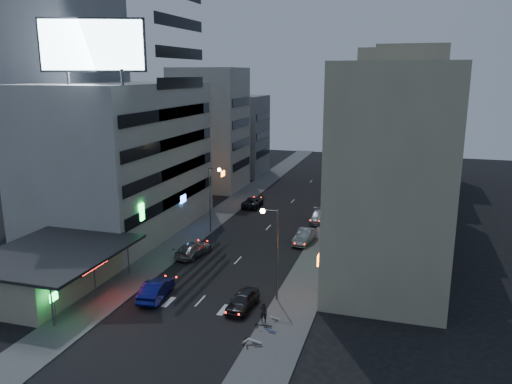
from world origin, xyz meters
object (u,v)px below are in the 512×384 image
at_px(parked_car_left, 253,202).
at_px(scooter_blue, 277,326).
at_px(scooter_black_b, 273,319).
at_px(road_car_blue, 156,289).
at_px(scooter_silver_a, 263,335).
at_px(person, 264,312).
at_px(scooter_silver_b, 281,313).
at_px(scooter_black_a, 262,337).
at_px(parked_car_right_far, 318,217).
at_px(parked_car_right_near, 243,300).
at_px(parked_car_right_mid, 305,237).
at_px(road_car_silver, 193,249).

height_order(parked_car_left, scooter_blue, parked_car_left).
relative_size(scooter_blue, scooter_black_b, 0.95).
xyz_separation_m(road_car_blue, scooter_silver_a, (10.99, -4.61, -0.13)).
bearing_deg(person, scooter_silver_b, -146.05).
bearing_deg(road_car_blue, scooter_black_a, 149.89).
relative_size(parked_car_right_far, scooter_black_b, 2.79).
bearing_deg(person, scooter_silver_a, 104.69).
relative_size(parked_car_left, road_car_blue, 1.02).
xyz_separation_m(road_car_blue, scooter_black_a, (10.99, -4.80, -0.18)).
bearing_deg(parked_car_right_near, scooter_blue, -35.31).
height_order(parked_car_left, scooter_silver_b, parked_car_left).
distance_m(road_car_blue, scooter_blue, 11.96).
distance_m(person, scooter_black_a, 3.34).
xyz_separation_m(parked_car_right_mid, parked_car_right_far, (0.00, 8.88, -0.09)).
relative_size(scooter_blue, scooter_silver_b, 0.99).
xyz_separation_m(parked_car_right_mid, parked_car_left, (-10.51, 13.72, -0.08)).
bearing_deg(scooter_blue, scooter_silver_b, 21.92).
bearing_deg(road_car_blue, person, 164.69).
relative_size(parked_car_right_far, scooter_silver_a, 2.60).
relative_size(road_car_blue, scooter_silver_b, 3.02).
relative_size(scooter_black_a, scooter_silver_b, 1.03).
xyz_separation_m(road_car_silver, scooter_blue, (12.75, -13.31, -0.13)).
height_order(person, scooter_black_b, person).
xyz_separation_m(parked_car_right_near, parked_car_right_mid, (1.63, 17.71, 0.04)).
relative_size(parked_car_right_far, scooter_silver_b, 2.94).
distance_m(parked_car_right_near, road_car_blue, 7.85).
relative_size(parked_car_right_mid, scooter_blue, 2.93).
height_order(road_car_silver, scooter_black_b, road_car_silver).
bearing_deg(scooter_silver_b, parked_car_right_mid, 24.75).
bearing_deg(parked_car_right_near, person, -34.29).
relative_size(parked_car_right_mid, parked_car_right_far, 0.99).
bearing_deg(road_car_silver, scooter_black_b, 143.21).
bearing_deg(parked_car_left, scooter_blue, 108.08).
bearing_deg(road_car_blue, parked_car_right_far, -115.96).
relative_size(road_car_blue, person, 3.02).
relative_size(person, scooter_black_b, 0.95).
height_order(parked_car_right_mid, parked_car_left, parked_car_right_mid).
bearing_deg(scooter_black_b, scooter_silver_a, 174.62).
bearing_deg(scooter_blue, road_car_silver, 58.30).
relative_size(parked_car_left, scooter_silver_a, 2.73).
distance_m(parked_car_right_mid, scooter_blue, 20.92).
bearing_deg(scooter_silver_a, scooter_black_a, -164.10).
height_order(parked_car_right_near, scooter_black_b, parked_car_right_near).
bearing_deg(parked_car_right_far, parked_car_right_near, -97.26).
xyz_separation_m(road_car_silver, scooter_silver_b, (12.48, -11.25, -0.13)).
bearing_deg(road_car_blue, scooter_blue, 159.80).
height_order(person, scooter_black_a, person).
relative_size(parked_car_left, person, 3.08).
height_order(parked_car_right_far, scooter_silver_b, parked_car_right_far).
height_order(parked_car_right_mid, scooter_black_b, parked_car_right_mid).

